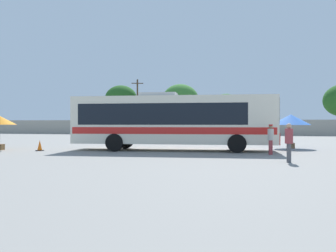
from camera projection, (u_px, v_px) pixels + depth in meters
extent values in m
plane|color=gray|center=(187.00, 142.00, 30.81)|extent=(300.00, 300.00, 0.00)
cube|color=#9E998C|center=(209.00, 127.00, 48.59)|extent=(80.00, 0.30, 2.13)
cube|color=silver|center=(173.00, 120.00, 20.84)|extent=(12.17, 3.56, 2.81)
cube|color=black|center=(163.00, 114.00, 20.92)|extent=(10.02, 3.41, 1.23)
cube|color=red|center=(173.00, 130.00, 20.84)|extent=(11.93, 3.57, 0.39)
cube|color=#19212D|center=(276.00, 111.00, 19.98)|extent=(0.24, 2.29, 1.46)
cube|color=red|center=(276.00, 138.00, 19.99)|extent=(0.27, 2.49, 0.67)
cube|color=#B2B2B2|center=(159.00, 95.00, 20.95)|extent=(2.31, 1.59, 0.24)
cylinder|color=black|center=(235.00, 141.00, 21.53)|extent=(1.06, 0.39, 1.04)
cylinder|color=black|center=(237.00, 144.00, 19.11)|extent=(1.06, 0.39, 1.04)
cylinder|color=black|center=(126.00, 141.00, 22.53)|extent=(1.06, 0.39, 1.04)
cylinder|color=black|center=(115.00, 143.00, 20.10)|extent=(1.06, 0.39, 1.04)
cylinder|color=#99383D|center=(271.00, 147.00, 18.08)|extent=(0.14, 0.14, 0.76)
cylinder|color=#99383D|center=(270.00, 148.00, 17.98)|extent=(0.14, 0.14, 0.76)
cylinder|color=#B7B2A8|center=(271.00, 135.00, 18.02)|extent=(0.43, 0.43, 0.60)
sphere|color=#8C6647|center=(271.00, 127.00, 18.02)|extent=(0.21, 0.21, 0.21)
cylinder|color=red|center=(271.00, 125.00, 18.02)|extent=(0.22, 0.22, 0.06)
cylinder|color=#4C4C51|center=(289.00, 153.00, 14.39)|extent=(0.15, 0.15, 0.80)
cylinder|color=#4C4C51|center=(288.00, 153.00, 14.54)|extent=(0.15, 0.15, 0.80)
cylinder|color=#99383D|center=(289.00, 136.00, 14.46)|extent=(0.38, 0.38, 0.63)
sphere|color=tan|center=(289.00, 126.00, 14.46)|extent=(0.22, 0.22, 0.22)
cylinder|color=gray|center=(0.00, 133.00, 21.23)|extent=(0.05, 0.05, 2.06)
cone|color=orange|center=(0.00, 120.00, 21.23)|extent=(1.96, 1.96, 0.54)
cube|color=brown|center=(0.00, 147.00, 21.24)|extent=(0.50, 0.50, 0.36)
cylinder|color=gray|center=(291.00, 132.00, 22.72)|extent=(0.05, 0.05, 2.18)
cone|color=blue|center=(291.00, 120.00, 22.72)|extent=(2.52, 2.52, 0.69)
cube|color=brown|center=(291.00, 146.00, 22.73)|extent=(0.48, 0.48, 0.36)
cube|color=black|center=(134.00, 131.00, 47.24)|extent=(4.23, 2.01, 0.59)
cube|color=black|center=(132.00, 127.00, 47.27)|extent=(2.36, 1.77, 0.49)
cylinder|color=black|center=(144.00, 133.00, 47.88)|extent=(0.65, 0.25, 0.64)
cylinder|color=black|center=(141.00, 133.00, 46.15)|extent=(0.65, 0.25, 0.64)
cylinder|color=black|center=(126.00, 133.00, 48.34)|extent=(0.65, 0.25, 0.64)
cylinder|color=black|center=(123.00, 133.00, 46.60)|extent=(0.65, 0.25, 0.64)
cube|color=slate|center=(174.00, 131.00, 46.48)|extent=(4.29, 1.98, 0.67)
cube|color=black|center=(176.00, 126.00, 46.42)|extent=(2.39, 1.76, 0.55)
cylinder|color=black|center=(163.00, 133.00, 45.98)|extent=(0.65, 0.25, 0.64)
cylinder|color=black|center=(167.00, 133.00, 47.68)|extent=(0.65, 0.25, 0.64)
cylinder|color=black|center=(182.00, 133.00, 45.28)|extent=(0.65, 0.25, 0.64)
cylinder|color=black|center=(185.00, 133.00, 46.98)|extent=(0.65, 0.25, 0.64)
cube|color=slate|center=(231.00, 131.00, 43.88)|extent=(4.27, 2.01, 0.59)
cube|color=black|center=(229.00, 127.00, 43.93)|extent=(2.38, 1.77, 0.49)
cylinder|color=black|center=(242.00, 134.00, 44.37)|extent=(0.65, 0.25, 0.64)
cylinder|color=black|center=(241.00, 134.00, 42.67)|extent=(0.65, 0.25, 0.64)
cylinder|color=black|center=(221.00, 133.00, 45.08)|extent=(0.65, 0.25, 0.64)
cylinder|color=black|center=(220.00, 134.00, 43.39)|extent=(0.65, 0.25, 0.64)
cylinder|color=#4C3823|center=(137.00, 107.00, 53.26)|extent=(0.24, 0.24, 8.43)
cube|color=#473321|center=(137.00, 83.00, 53.23)|extent=(1.76, 0.64, 0.12)
cylinder|color=brown|center=(121.00, 122.00, 54.82)|extent=(0.32, 0.32, 3.71)
ellipsoid|color=#23561E|center=(121.00, 99.00, 54.79)|extent=(5.11, 5.11, 4.35)
cylinder|color=brown|center=(180.00, 123.00, 53.75)|extent=(0.32, 0.32, 3.36)
ellipsoid|color=#38752D|center=(180.00, 100.00, 53.72)|extent=(5.65, 5.65, 4.80)
cylinder|color=brown|center=(226.00, 127.00, 54.83)|extent=(0.32, 0.32, 2.21)
ellipsoid|color=#38752D|center=(226.00, 108.00, 54.81)|extent=(5.32, 5.32, 4.52)
cube|color=black|center=(40.00, 150.00, 20.61)|extent=(0.36, 0.36, 0.04)
cone|color=orange|center=(40.00, 145.00, 20.61)|extent=(0.28, 0.28, 0.60)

